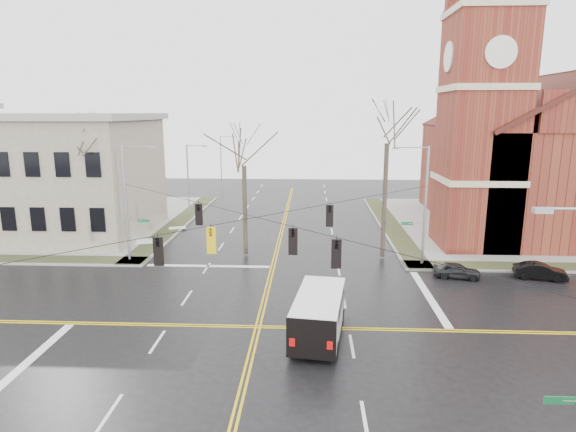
{
  "coord_description": "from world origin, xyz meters",
  "views": [
    {
      "loc": [
        2.82,
        -24.53,
        11.6
      ],
      "look_at": [
        1.38,
        6.0,
        4.98
      ],
      "focal_mm": 30.0,
      "sensor_mm": 36.0,
      "label": 1
    }
  ],
  "objects_px": {
    "signal_pole_ne": "(423,202)",
    "tree_ne": "(387,135)",
    "signal_pole_nw": "(128,200)",
    "parked_car_a": "(457,270)",
    "cargo_van": "(319,311)",
    "church": "(531,145)",
    "parked_car_b": "(540,271)",
    "tree_nw_near": "(244,160)",
    "tree_nw_far": "(91,146)",
    "streetlight_north_b": "(222,160)",
    "streetlight_north_a": "(189,178)"
  },
  "relations": [
    {
      "from": "tree_nw_far",
      "to": "tree_nw_near",
      "type": "xyz_separation_m",
      "value": [
        12.64,
        -0.71,
        -0.97
      ]
    },
    {
      "from": "parked_car_b",
      "to": "tree_ne",
      "type": "height_order",
      "value": "tree_ne"
    },
    {
      "from": "church",
      "to": "streetlight_north_a",
      "type": "distance_m",
      "value": 35.78
    },
    {
      "from": "streetlight_north_b",
      "to": "tree_ne",
      "type": "xyz_separation_m",
      "value": [
        19.35,
        -34.78,
        5.37
      ]
    },
    {
      "from": "tree_nw_far",
      "to": "tree_nw_near",
      "type": "distance_m",
      "value": 12.7
    },
    {
      "from": "tree_ne",
      "to": "tree_nw_far",
      "type": "bearing_deg",
      "value": 177.7
    },
    {
      "from": "parked_car_b",
      "to": "tree_nw_near",
      "type": "relative_size",
      "value": 0.32
    },
    {
      "from": "streetlight_north_a",
      "to": "tree_ne",
      "type": "distance_m",
      "value": 24.93
    },
    {
      "from": "tree_ne",
      "to": "cargo_van",
      "type": "bearing_deg",
      "value": -110.86
    },
    {
      "from": "tree_ne",
      "to": "parked_car_a",
      "type": "bearing_deg",
      "value": -44.54
    },
    {
      "from": "signal_pole_ne",
      "to": "tree_nw_far",
      "type": "relative_size",
      "value": 0.73
    },
    {
      "from": "tree_nw_far",
      "to": "tree_ne",
      "type": "distance_m",
      "value": 23.84
    },
    {
      "from": "church",
      "to": "parked_car_a",
      "type": "bearing_deg",
      "value": -125.46
    },
    {
      "from": "parked_car_b",
      "to": "tree_nw_near",
      "type": "height_order",
      "value": "tree_nw_near"
    },
    {
      "from": "parked_car_a",
      "to": "tree_ne",
      "type": "relative_size",
      "value": 0.24
    },
    {
      "from": "signal_pole_ne",
      "to": "streetlight_north_a",
      "type": "xyz_separation_m",
      "value": [
        -21.97,
        16.5,
        -0.48
      ]
    },
    {
      "from": "signal_pole_ne",
      "to": "parked_car_b",
      "type": "xyz_separation_m",
      "value": [
        7.83,
        -2.8,
        -4.37
      ]
    },
    {
      "from": "signal_pole_nw",
      "to": "parked_car_b",
      "type": "distance_m",
      "value": 30.91
    },
    {
      "from": "cargo_van",
      "to": "tree_nw_near",
      "type": "relative_size",
      "value": 0.58
    },
    {
      "from": "streetlight_north_a",
      "to": "parked_car_a",
      "type": "distance_m",
      "value": 31.02
    },
    {
      "from": "signal_pole_ne",
      "to": "streetlight_north_b",
      "type": "distance_m",
      "value": 42.61
    },
    {
      "from": "streetlight_north_b",
      "to": "parked_car_b",
      "type": "distance_m",
      "value": 49.48
    },
    {
      "from": "signal_pole_ne",
      "to": "tree_ne",
      "type": "distance_m",
      "value": 5.81
    },
    {
      "from": "church",
      "to": "parked_car_a",
      "type": "relative_size",
      "value": 8.42
    },
    {
      "from": "streetlight_north_a",
      "to": "parked_car_b",
      "type": "xyz_separation_m",
      "value": [
        29.8,
        -19.3,
        -3.89
      ]
    },
    {
      "from": "tree_nw_near",
      "to": "parked_car_b",
      "type": "bearing_deg",
      "value": -12.44
    },
    {
      "from": "streetlight_north_b",
      "to": "tree_nw_far",
      "type": "height_order",
      "value": "tree_nw_far"
    },
    {
      "from": "tree_nw_near",
      "to": "tree_ne",
      "type": "distance_m",
      "value": 11.34
    },
    {
      "from": "cargo_van",
      "to": "tree_nw_near",
      "type": "xyz_separation_m",
      "value": [
        -5.82,
        14.26,
        6.53
      ]
    },
    {
      "from": "cargo_van",
      "to": "tree_ne",
      "type": "xyz_separation_m",
      "value": [
        5.34,
        14.02,
        8.47
      ]
    },
    {
      "from": "church",
      "to": "tree_nw_near",
      "type": "distance_m",
      "value": 29.5
    },
    {
      "from": "signal_pole_nw",
      "to": "cargo_van",
      "type": "xyz_separation_m",
      "value": [
        14.68,
        -12.29,
        -3.58
      ]
    },
    {
      "from": "streetlight_north_b",
      "to": "parked_car_a",
      "type": "distance_m",
      "value": 46.2
    },
    {
      "from": "signal_pole_ne",
      "to": "church",
      "type": "bearing_deg",
      "value": 44.66
    },
    {
      "from": "parked_car_a",
      "to": "signal_pole_ne",
      "type": "bearing_deg",
      "value": 45.67
    },
    {
      "from": "streetlight_north_b",
      "to": "cargo_van",
      "type": "bearing_deg",
      "value": -73.98
    },
    {
      "from": "parked_car_b",
      "to": "tree_nw_far",
      "type": "height_order",
      "value": "tree_nw_far"
    },
    {
      "from": "signal_pole_nw",
      "to": "parked_car_a",
      "type": "distance_m",
      "value": 25.17
    },
    {
      "from": "tree_nw_far",
      "to": "tree_nw_near",
      "type": "relative_size",
      "value": 1.13
    },
    {
      "from": "streetlight_north_b",
      "to": "tree_ne",
      "type": "bearing_deg",
      "value": -60.91
    },
    {
      "from": "signal_pole_nw",
      "to": "parked_car_b",
      "type": "bearing_deg",
      "value": -5.25
    },
    {
      "from": "church",
      "to": "streetlight_north_a",
      "type": "height_order",
      "value": "church"
    },
    {
      "from": "parked_car_a",
      "to": "tree_nw_far",
      "type": "xyz_separation_m",
      "value": [
        -28.41,
        5.49,
        8.3
      ]
    },
    {
      "from": "signal_pole_nw",
      "to": "parked_car_a",
      "type": "bearing_deg",
      "value": -6.51
    },
    {
      "from": "signal_pole_ne",
      "to": "streetlight_north_b",
      "type": "bearing_deg",
      "value": 121.05
    },
    {
      "from": "tree_nw_near",
      "to": "church",
      "type": "bearing_deg",
      "value": 22.56
    },
    {
      "from": "church",
      "to": "cargo_van",
      "type": "bearing_deg",
      "value": -129.93
    },
    {
      "from": "cargo_van",
      "to": "parked_car_b",
      "type": "relative_size",
      "value": 1.8
    },
    {
      "from": "signal_pole_nw",
      "to": "tree_ne",
      "type": "xyz_separation_m",
      "value": [
        20.02,
        1.72,
        4.89
      ]
    },
    {
      "from": "cargo_van",
      "to": "parked_car_b",
      "type": "bearing_deg",
      "value": 38.67
    }
  ]
}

